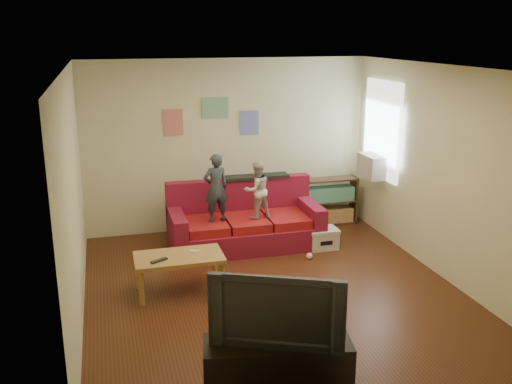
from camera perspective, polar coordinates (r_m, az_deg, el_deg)
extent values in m
cube|color=#4B2512|center=(7.16, 1.70, -9.86)|extent=(4.50, 5.00, 0.01)
cube|color=white|center=(6.46, 1.90, 12.34)|extent=(4.50, 5.00, 0.01)
cube|color=beige|center=(9.04, -2.84, 4.69)|extent=(4.50, 0.01, 2.70)
cube|color=beige|center=(4.47, 11.24, -7.50)|extent=(4.50, 0.01, 2.70)
cube|color=beige|center=(6.42, -17.85, -0.75)|extent=(0.01, 5.00, 2.70)
cube|color=beige|center=(7.63, 18.23, 1.79)|extent=(0.01, 5.00, 2.70)
cube|color=maroon|center=(8.48, -1.07, -4.37)|extent=(2.21, 1.00, 0.33)
cube|color=maroon|center=(8.70, -1.73, -0.59)|extent=(2.21, 0.20, 0.61)
cube|color=maroon|center=(8.21, -7.93, -2.98)|extent=(0.20, 1.00, 0.28)
cube|color=maroon|center=(8.67, 5.39, -1.86)|extent=(0.20, 1.00, 0.28)
cube|color=maroon|center=(8.22, -5.06, -3.40)|extent=(0.58, 0.75, 0.13)
cube|color=maroon|center=(8.33, -0.95, -3.05)|extent=(0.58, 0.75, 0.13)
cube|color=maroon|center=(8.50, 3.01, -2.70)|extent=(0.58, 0.75, 0.13)
cube|color=black|center=(8.69, 0.03, 1.55)|extent=(1.00, 0.24, 0.04)
imported|color=#2B353F|center=(8.05, -4.04, 0.41)|extent=(0.39, 0.29, 0.99)
imported|color=beige|center=(8.21, 0.09, 0.21)|extent=(0.48, 0.42, 0.84)
cube|color=#AE7F40|center=(7.00, -7.71, -6.52)|extent=(1.06, 0.59, 0.05)
cylinder|color=#AE7F40|center=(6.84, -11.39, -9.44)|extent=(0.06, 0.06, 0.43)
cylinder|color=#AE7F40|center=(6.95, -3.41, -8.72)|extent=(0.06, 0.06, 0.43)
cylinder|color=#AE7F40|center=(7.28, -11.67, -7.87)|extent=(0.06, 0.06, 0.43)
cylinder|color=#AE7F40|center=(7.38, -4.18, -7.22)|extent=(0.06, 0.06, 0.43)
cube|color=black|center=(6.85, -9.67, -6.77)|extent=(0.21, 0.15, 0.02)
cube|color=white|center=(7.06, -6.16, -5.92)|extent=(0.13, 0.06, 0.03)
cube|color=#4C3523|center=(9.30, 4.48, -1.15)|extent=(0.03, 0.29, 0.77)
cube|color=#4C3523|center=(9.65, 9.74, -0.71)|extent=(0.03, 0.29, 0.77)
cube|color=#4C3523|center=(9.58, 7.08, -3.06)|extent=(0.97, 0.29, 0.03)
cube|color=#4C3523|center=(9.36, 7.23, 1.26)|extent=(0.97, 0.29, 0.03)
cube|color=#4C3523|center=(9.46, 7.16, -0.92)|extent=(0.91, 0.29, 0.02)
cube|color=olive|center=(9.54, 7.11, -2.31)|extent=(0.85, 0.24, 0.23)
cube|color=#3F8C6F|center=(9.43, 7.18, -0.18)|extent=(0.85, 0.24, 0.23)
cube|color=white|center=(8.95, 12.46, 6.10)|extent=(0.04, 1.08, 1.48)
cube|color=#B7B2A3|center=(9.00, 11.57, 2.57)|extent=(0.28, 0.55, 0.35)
cube|color=#D87266|center=(8.82, -8.29, 6.89)|extent=(0.30, 0.01, 0.40)
cube|color=#72B27F|center=(8.89, -4.13, 8.39)|extent=(0.42, 0.01, 0.32)
cube|color=#727FCC|center=(9.04, -0.66, 6.96)|extent=(0.30, 0.01, 0.38)
cube|color=silver|center=(8.48, 6.66, -4.80)|extent=(0.41, 0.31, 0.25)
cube|color=silver|center=(8.42, 6.69, -3.85)|extent=(0.44, 0.33, 0.05)
cube|color=black|center=(8.33, 7.07, -5.11)|extent=(0.19, 0.00, 0.06)
cube|color=black|center=(5.26, 2.14, -17.03)|extent=(1.35, 0.65, 0.49)
imported|color=black|center=(4.97, 2.21, -11.43)|extent=(1.12, 0.62, 0.67)
sphere|color=white|center=(8.10, 5.38, -6.38)|extent=(0.10, 0.10, 0.09)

